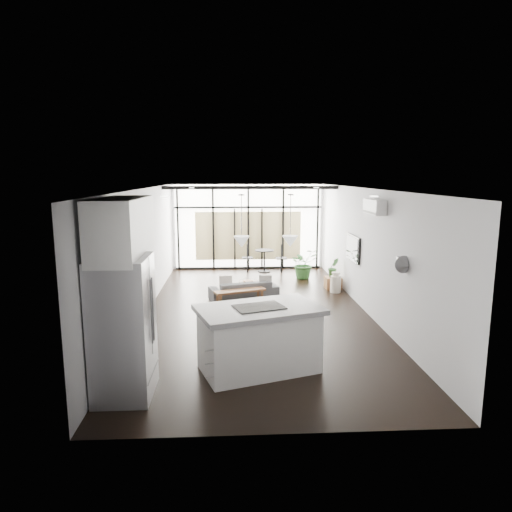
{
  "coord_description": "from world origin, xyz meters",
  "views": [
    {
      "loc": [
        -0.57,
        -10.03,
        3.1
      ],
      "look_at": [
        0.0,
        0.3,
        1.25
      ],
      "focal_mm": 32.0,
      "sensor_mm": 36.0,
      "label": 1
    }
  ],
  "objects": [
    {
      "name": "skylight",
      "position": [
        0.0,
        4.0,
        2.77
      ],
      "size": [
        4.7,
        1.9,
        0.06
      ],
      "primitive_type": "cube",
      "color": "silver",
      "rests_on": "ceiling"
    },
    {
      "name": "sofa",
      "position": [
        -0.27,
        1.05,
        0.33
      ],
      "size": [
        1.76,
        0.91,
        0.66
      ],
      "primitive_type": "imported",
      "rotation": [
        0.0,
        0.0,
        3.4
      ],
      "color": "#4D4D4F",
      "rests_on": "floor"
    },
    {
      "name": "appliance_column",
      "position": [
        -2.19,
        -3.05,
        1.11
      ],
      "size": [
        0.57,
        0.6,
        2.21
      ],
      "primitive_type": "cube",
      "color": "white",
      "rests_on": "floor"
    },
    {
      "name": "tv",
      "position": [
        2.46,
        1.0,
        1.3
      ],
      "size": [
        0.05,
        1.1,
        0.65
      ],
      "primitive_type": "cube",
      "color": "black",
      "rests_on": "wall_right"
    },
    {
      "name": "fridge",
      "position": [
        -2.09,
        -3.85,
        1.0
      ],
      "size": [
        0.77,
        0.96,
        1.99
      ],
      "primitive_type": "cube",
      "color": "#ACACB2",
      "rests_on": "floor"
    },
    {
      "name": "framed_art",
      "position": [
        -2.47,
        -0.5,
        1.55
      ],
      "size": [
        0.04,
        0.7,
        0.9
      ],
      "primitive_type": "cube",
      "color": "black",
      "rests_on": "wall_left"
    },
    {
      "name": "pendant_left",
      "position": [
        -0.4,
        -2.65,
        2.02
      ],
      "size": [
        0.26,
        0.26,
        0.18
      ],
      "primitive_type": "cone",
      "color": "silver",
      "rests_on": "ceiling"
    },
    {
      "name": "milk_can",
      "position": [
        2.2,
        1.66,
        0.28
      ],
      "size": [
        0.3,
        0.3,
        0.55
      ],
      "primitive_type": "cylinder",
      "rotation": [
        0.0,
        0.0,
        0.09
      ],
      "color": "beige",
      "rests_on": "floor"
    },
    {
      "name": "glazing",
      "position": [
        0.0,
        4.88,
        1.4
      ],
      "size": [
        5.0,
        0.2,
        2.8
      ],
      "primitive_type": "cube",
      "color": "black",
      "rests_on": "ground"
    },
    {
      "name": "plant_tall",
      "position": [
        1.61,
        3.38,
        0.36
      ],
      "size": [
        1.13,
        1.17,
        0.71
      ],
      "primitive_type": "imported",
      "rotation": [
        0.0,
        0.0,
        0.44
      ],
      "color": "#30652B",
      "rests_on": "floor"
    },
    {
      "name": "console_bench",
      "position": [
        -0.37,
        0.52,
        0.2
      ],
      "size": [
        1.26,
        0.71,
        0.4
      ],
      "primitive_type": "cube",
      "rotation": [
        0.0,
        0.0,
        0.34
      ],
      "color": "brown",
      "rests_on": "floor"
    },
    {
      "name": "pendant_right",
      "position": [
        0.4,
        -2.65,
        2.02
      ],
      "size": [
        0.26,
        0.26,
        0.18
      ],
      "primitive_type": "cone",
      "color": "silver",
      "rests_on": "ceiling"
    },
    {
      "name": "bistro_set",
      "position": [
        0.49,
        4.37,
        0.38
      ],
      "size": [
        1.66,
        0.82,
        0.77
      ],
      "primitive_type": "cube",
      "rotation": [
        0.0,
        0.0,
        -0.12
      ],
      "color": "black",
      "rests_on": "floor"
    },
    {
      "name": "plant_crate",
      "position": [
        2.22,
        2.07,
        0.44
      ],
      "size": [
        0.39,
        0.59,
        0.24
      ],
      "primitive_type": "imported",
      "rotation": [
        0.0,
        0.0,
        0.19
      ],
      "color": "#30652B",
      "rests_on": "crate"
    },
    {
      "name": "wall_back",
      "position": [
        0.0,
        5.0,
        1.4
      ],
      "size": [
        5.0,
        0.02,
        2.8
      ],
      "primitive_type": "cube",
      "color": "silver",
      "rests_on": "ground"
    },
    {
      "name": "crate",
      "position": [
        2.22,
        2.07,
        0.16
      ],
      "size": [
        0.43,
        0.43,
        0.32
      ],
      "primitive_type": "cube",
      "rotation": [
        0.0,
        0.0,
        0.01
      ],
      "color": "brown",
      "rests_on": "floor"
    },
    {
      "name": "neighbour_building",
      "position": [
        0.0,
        4.95,
        1.1
      ],
      "size": [
        3.5,
        0.02,
        1.6
      ],
      "primitive_type": "cube",
      "color": "#CDB685",
      "rests_on": "ground"
    },
    {
      "name": "floor",
      "position": [
        0.0,
        0.0,
        0.0
      ],
      "size": [
        5.0,
        10.0,
        0.0
      ],
      "primitive_type": "cube",
      "color": "black",
      "rests_on": "ground"
    },
    {
      "name": "ceiling",
      "position": [
        0.0,
        0.0,
        2.8
      ],
      "size": [
        5.0,
        10.0,
        0.0
      ],
      "primitive_type": "cube",
      "color": "silver",
      "rests_on": "ground"
    },
    {
      "name": "pouf",
      "position": [
        -0.14,
        1.49,
        0.18
      ],
      "size": [
        0.48,
        0.48,
        0.37
      ],
      "primitive_type": "cylinder",
      "rotation": [
        0.0,
        0.0,
        0.05
      ],
      "color": "silver",
      "rests_on": "floor"
    },
    {
      "name": "wall_right",
      "position": [
        2.5,
        0.0,
        1.4
      ],
      "size": [
        0.02,
        10.0,
        2.8
      ],
      "primitive_type": "cube",
      "color": "silver",
      "rests_on": "ground"
    },
    {
      "name": "island",
      "position": [
        -0.14,
        -3.13,
        0.52
      ],
      "size": [
        2.17,
        1.68,
        1.04
      ],
      "primitive_type": "cube",
      "rotation": [
        0.0,
        0.0,
        0.32
      ],
      "color": "white",
      "rests_on": "floor"
    },
    {
      "name": "wall_left",
      "position": [
        -2.5,
        0.0,
        1.4
      ],
      "size": [
        0.02,
        10.0,
        2.8
      ],
      "primitive_type": "cube",
      "color": "silver",
      "rests_on": "ground"
    },
    {
      "name": "cooktop",
      "position": [
        -0.14,
        -3.13,
        1.05
      ],
      "size": [
        0.88,
        0.72,
        0.01
      ],
      "primitive_type": "cube",
      "rotation": [
        0.0,
        0.0,
        0.32
      ],
      "color": "black",
      "rests_on": "island"
    },
    {
      "name": "ac_unit",
      "position": [
        2.38,
        -0.8,
        2.45
      ],
      "size": [
        0.22,
        0.9,
        0.3
      ],
      "primitive_type": "cube",
      "color": "white",
      "rests_on": "wall_right"
    },
    {
      "name": "wall_front",
      "position": [
        0.0,
        -5.0,
        1.4
      ],
      "size": [
        5.0,
        0.02,
        2.8
      ],
      "primitive_type": "cube",
      "color": "silver",
      "rests_on": "ground"
    },
    {
      "name": "upper_cabinets",
      "position": [
        -2.12,
        -3.5,
        2.35
      ],
      "size": [
        0.62,
        1.75,
        0.86
      ],
      "primitive_type": "cube",
      "color": "white",
      "rests_on": "wall_left"
    }
  ]
}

